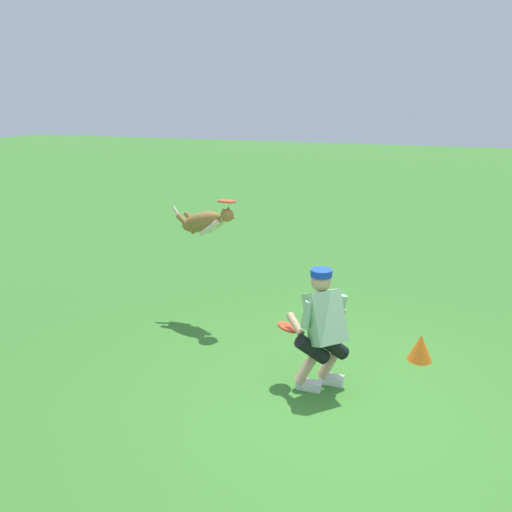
# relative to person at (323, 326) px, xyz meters

# --- Properties ---
(ground_plane) EXTENTS (60.00, 60.00, 0.00)m
(ground_plane) POSITION_rel_person_xyz_m (-0.20, 0.26, -0.70)
(ground_plane) COLOR #38762C
(person) EXTENTS (0.70, 0.57, 1.29)m
(person) POSITION_rel_person_xyz_m (0.00, 0.00, 0.00)
(person) COLOR silver
(person) RESTS_ON ground_plane
(dog) EXTENTS (1.08, 0.43, 0.48)m
(dog) POSITION_rel_person_xyz_m (1.95, -1.33, 0.66)
(dog) COLOR olive
(frisbee_flying) EXTENTS (0.33, 0.33, 0.05)m
(frisbee_flying) POSITION_rel_person_xyz_m (1.59, -1.27, 0.97)
(frisbee_flying) COLOR #E64B25
(frisbee_held) EXTENTS (0.27, 0.28, 0.12)m
(frisbee_held) POSITION_rel_person_xyz_m (0.38, -0.05, -0.09)
(frisbee_held) COLOR #F34626
(frisbee_held) RESTS_ON person
(training_cone) EXTENTS (0.29, 0.29, 0.32)m
(training_cone) POSITION_rel_person_xyz_m (-0.95, -0.98, -0.54)
(training_cone) COLOR orange
(training_cone) RESTS_ON ground_plane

